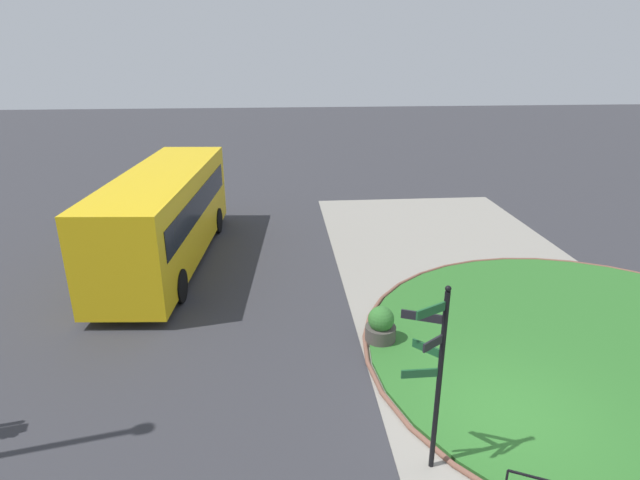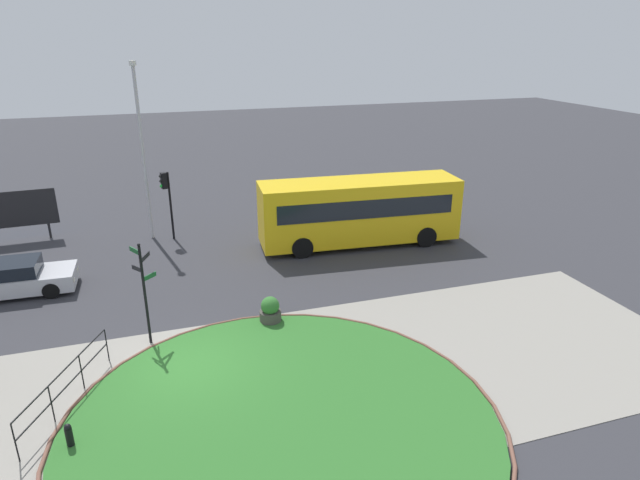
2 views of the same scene
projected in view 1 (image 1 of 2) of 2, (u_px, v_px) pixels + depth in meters
name	position (u px, v px, depth m)	size (l,w,h in m)	color
ground	(505.00, 419.00, 10.23)	(120.00, 120.00, 0.00)	#333338
sidewalk_paving	(589.00, 414.00, 10.37)	(32.00, 8.46, 0.02)	gray
grass_island	(604.00, 351.00, 12.44)	(11.51, 11.51, 0.10)	#2D6B28
grass_kerb_ring	(604.00, 351.00, 12.44)	(11.82, 11.82, 0.11)	brown
signpost_directional	(434.00, 367.00, 8.33)	(0.73, 0.70, 3.57)	black
bus_yellow	(165.00, 215.00, 17.28)	(9.68, 3.12, 3.18)	yellow
planter_near_signpost	(381.00, 327.00, 12.74)	(0.77, 0.77, 1.00)	#47423D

